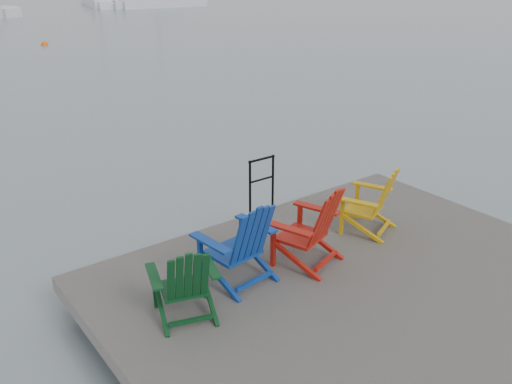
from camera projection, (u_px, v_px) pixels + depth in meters
ground at (365, 320)px, 6.73m from camera, size 400.00×400.00×0.00m
dock at (367, 297)px, 6.60m from camera, size 6.00×5.00×1.40m
handrail at (262, 180)px, 8.27m from camera, size 0.48×0.04×0.90m
chair_green at (185, 281)px, 5.79m from camera, size 0.86×0.82×0.92m
chair_blue at (240, 242)px, 6.44m from camera, size 0.92×0.86×1.07m
chair_red at (311, 226)px, 6.85m from camera, size 1.01×0.97×1.07m
chair_yellow at (372, 200)px, 7.70m from camera, size 0.95×0.91×0.98m
sailboat_mid at (99, 2)px, 55.08m from camera, size 4.00×8.98×11.98m
sailboat_far at (162, 4)px, 53.56m from camera, size 8.33×2.91×11.31m
buoy_c at (45, 45)px, 29.20m from camera, size 0.39×0.39×0.39m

